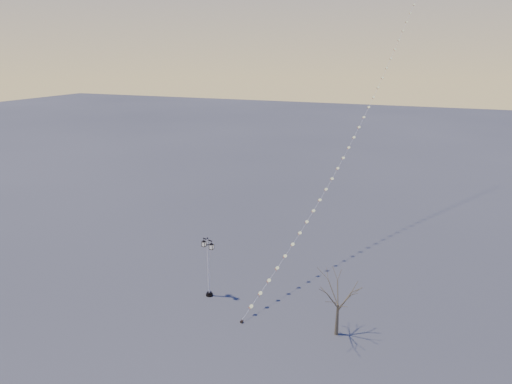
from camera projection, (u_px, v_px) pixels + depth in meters
The scene contains 4 objects.
ground at pixel (231, 322), 32.33m from camera, with size 300.00×300.00×0.00m, color #464747.
street_lamp at pixel (208, 264), 35.01m from camera, with size 1.22×0.69×4.96m.
bare_tree at pixel (338, 297), 30.04m from camera, with size 2.51×2.51×4.16m.
kite_train at pixel (364, 91), 45.22m from camera, with size 8.98×43.02×29.67m.
Camera 1 is at (12.17, -25.50, 18.33)m, focal length 31.80 mm.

